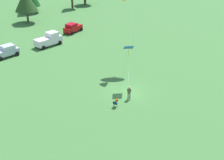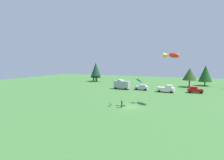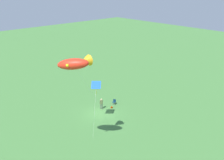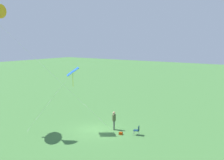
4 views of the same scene
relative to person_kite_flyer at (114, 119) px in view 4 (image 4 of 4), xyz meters
name	(u,v)px [view 4 (image 4 of 4)]	position (x,y,z in m)	size (l,w,h in m)	color
ground_plane	(96,130)	(1.24, 1.12, -1.02)	(160.00, 160.00, 0.00)	#3F7537
person_kite_flyer	(114,119)	(0.00, 0.00, 0.00)	(0.48, 0.53, 1.74)	#49504A
folding_chair	(137,130)	(-2.62, 0.12, -0.53)	(0.62, 0.62, 0.82)	#0F2D45
backpack_on_grass	(121,133)	(-1.36, 0.87, -0.91)	(0.32, 0.22, 0.22)	#AA3005
kite_diamond_blue	(72,72)	(2.92, 2.41, 4.40)	(3.94, 3.83, 5.89)	blue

